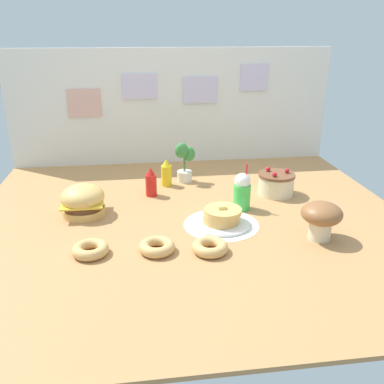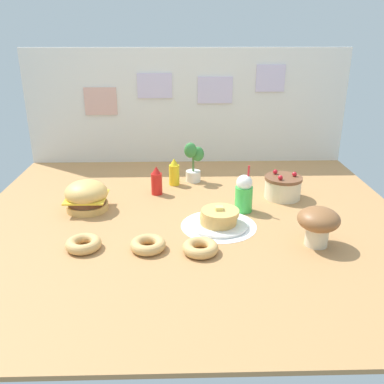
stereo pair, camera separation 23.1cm
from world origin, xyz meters
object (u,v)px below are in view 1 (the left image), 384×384
Objects in this scene: pancake_stack at (221,217)px; donut_vanilla at (210,247)px; mushroom_stool at (321,217)px; burger at (83,201)px; mustard_bottle at (166,173)px; ketchup_bottle at (151,183)px; donut_pink_glaze at (90,249)px; layer_cake at (276,184)px; cream_soda_cup at (242,191)px; potted_plant at (184,160)px; donut_chocolate at (157,247)px.

donut_vanilla is (-0.11, -0.28, -0.02)m from pancake_stack.
donut_vanilla is 0.85× the size of mushroom_stool.
mustard_bottle is (0.50, 0.40, 0.00)m from burger.
pancake_stack is 1.70× the size of ketchup_bottle.
burger is at bearing 99.44° from donut_pink_glaze.
cream_soda_cup is (-0.27, -0.19, 0.04)m from layer_cake.
burger is 1.18m from layer_cake.
potted_plant reaches higher than donut_pink_glaze.
layer_cake is 0.79m from ketchup_bottle.
donut_pink_glaze is 1.00× the size of donut_vanilla.
layer_cake is at bearing 42.29° from pancake_stack.
mustard_bottle is 0.97m from donut_pink_glaze.
cream_soda_cup reaches higher than pancake_stack.
cream_soda_cup reaches higher than ketchup_bottle.
layer_cake is at bearing 29.43° from donut_pink_glaze.
layer_cake is (0.43, 0.39, 0.03)m from pancake_stack.
mushroom_stool reaches higher than ketchup_bottle.
mushroom_stool reaches higher than layer_cake.
burger is 1.43× the size of donut_chocolate.
donut_vanilla is at bearing -8.30° from donut_chocolate.
ketchup_bottle is at bearing 173.97° from layer_cake.
donut_chocolate is at bearing -90.42° from ketchup_bottle.
ketchup_bottle is 0.20m from mustard_bottle.
cream_soda_cup is 0.98× the size of potted_plant.
cream_soda_cup is 1.61× the size of donut_chocolate.
donut_chocolate is (-0.36, -0.24, -0.02)m from pancake_stack.
layer_cake is (1.17, 0.15, -0.01)m from burger.
donut_vanilla is (0.25, -0.04, 0.00)m from donut_chocolate.
layer_cake is 0.61m from mushroom_stool.
mustard_bottle is 0.89m from donut_chocolate.
donut_chocolate is at bearing 171.70° from donut_vanilla.
pancake_stack reaches higher than donut_vanilla.
donut_chocolate is (0.39, -0.48, -0.06)m from burger.
potted_plant reaches higher than mustard_bottle.
mushroom_stool reaches higher than pancake_stack.
mushroom_stool is at bearing 6.22° from donut_vanilla.
donut_chocolate and donut_vanilla have the same top height.
donut_pink_glaze is at bearing 174.62° from donut_vanilla.
ketchup_bottle is 0.34m from potted_plant.
ketchup_bottle is 0.58m from cream_soda_cup.
donut_pink_glaze is at bearing -152.82° from cream_soda_cup.
mushroom_stool is at bearing -25.68° from pancake_stack.
donut_pink_glaze is at bearing -80.56° from burger.
donut_pink_glaze is 0.31m from donut_chocolate.
cream_soda_cup is at bearing -28.47° from ketchup_bottle.
donut_vanilla is (-0.54, -0.67, -0.04)m from layer_cake.
mustard_bottle is at bearing 129.14° from mushroom_stool.
ketchup_bottle is at bearing 65.90° from donut_pink_glaze.
donut_chocolate is at bearing -104.28° from potted_plant.
donut_vanilla is at bearing -72.16° from ketchup_bottle.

